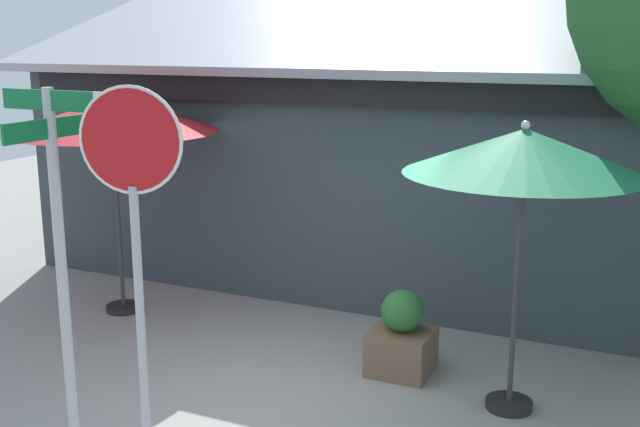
% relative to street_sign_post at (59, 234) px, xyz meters
% --- Properties ---
extents(ground_plane, '(28.00, 28.00, 0.10)m').
position_rel_street_sign_post_xyz_m(ground_plane, '(1.32, 1.51, -1.95)').
color(ground_plane, gray).
extents(cafe_building, '(9.98, 4.75, 4.53)m').
position_rel_street_sign_post_xyz_m(cafe_building, '(0.55, 6.13, -0.19)').
color(cafe_building, '#333D42').
rests_on(cafe_building, ground).
extents(street_sign_post, '(1.00, 0.94, 3.07)m').
position_rel_street_sign_post_xyz_m(street_sign_post, '(0.00, 0.00, 0.00)').
color(street_sign_post, '#A8AAB2').
rests_on(street_sign_post, ground).
extents(stop_sign, '(0.79, 0.21, 3.12)m').
position_rel_street_sign_post_xyz_m(stop_sign, '(0.81, -0.06, 0.29)').
color(stop_sign, '#A8AAB2').
rests_on(stop_sign, ground).
extents(patio_umbrella_crimson_left, '(2.61, 2.61, 2.80)m').
position_rel_street_sign_post_xyz_m(patio_umbrella_crimson_left, '(-1.78, 2.89, 0.61)').
color(patio_umbrella_crimson_left, black).
rests_on(patio_umbrella_crimson_left, ground).
extents(patio_umbrella_forest_green_center, '(2.15, 2.15, 2.74)m').
position_rel_street_sign_post_xyz_m(patio_umbrella_forest_green_center, '(3.27, 2.26, 0.54)').
color(patio_umbrella_forest_green_center, black).
rests_on(patio_umbrella_forest_green_center, ground).
extents(sidewalk_planter, '(0.63, 0.63, 0.90)m').
position_rel_street_sign_post_xyz_m(sidewalk_planter, '(2.07, 2.61, -1.52)').
color(sidewalk_planter, brown).
rests_on(sidewalk_planter, ground).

